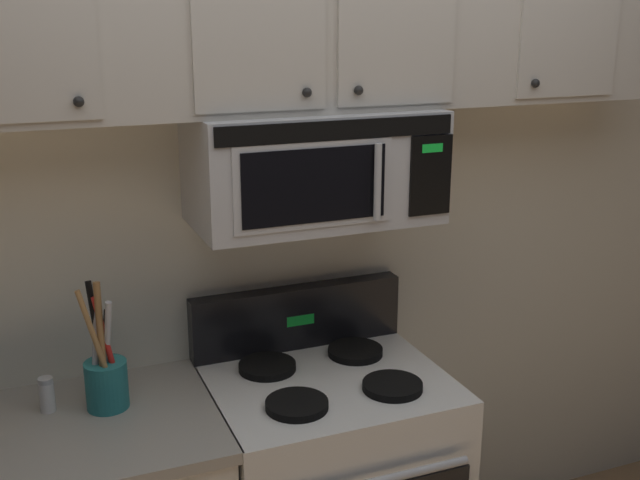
{
  "coord_description": "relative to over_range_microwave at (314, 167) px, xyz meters",
  "views": [
    {
      "loc": [
        -0.88,
        -1.67,
        2.04
      ],
      "look_at": [
        0.0,
        0.49,
        1.35
      ],
      "focal_mm": 43.57,
      "sensor_mm": 36.0,
      "label": 1
    }
  ],
  "objects": [
    {
      "name": "salt_shaker",
      "position": [
        -0.85,
        0.0,
        -0.62
      ],
      "size": [
        0.05,
        0.05,
        0.11
      ],
      "color": "white",
      "rests_on": "counter_segment"
    },
    {
      "name": "utensil_crock_teal",
      "position": [
        -0.68,
        -0.04,
        -0.57
      ],
      "size": [
        0.13,
        0.13,
        0.39
      ],
      "color": "teal",
      "rests_on": "counter_segment"
    },
    {
      "name": "over_range_microwave",
      "position": [
        0.0,
        0.0,
        0.0
      ],
      "size": [
        0.76,
        0.43,
        0.35
      ],
      "color": "#B7BABF"
    },
    {
      "name": "upper_cabinets",
      "position": [
        0.0,
        0.03,
        0.45
      ],
      "size": [
        2.5,
        0.36,
        0.55
      ],
      "color": "#BCB7AD"
    },
    {
      "name": "back_wall",
      "position": [
        0.0,
        0.25,
        -0.23
      ],
      "size": [
        5.2,
        0.1,
        2.7
      ],
      "primitive_type": "cube",
      "color": "silver",
      "rests_on": "ground_plane"
    }
  ]
}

